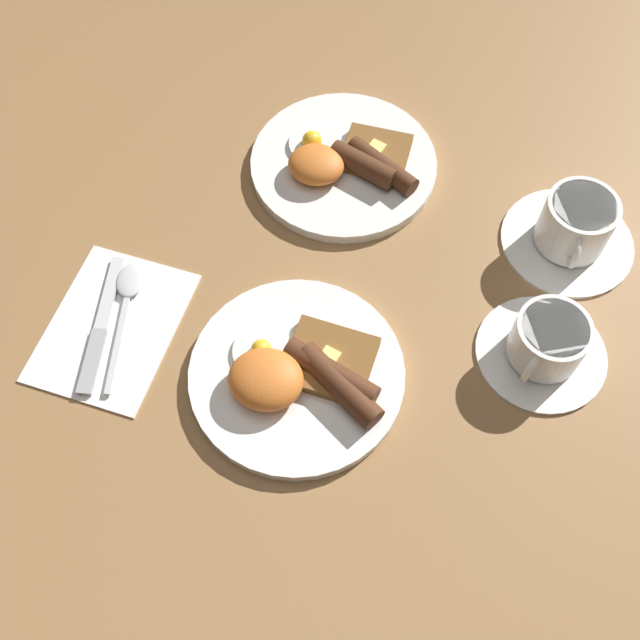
{
  "coord_description": "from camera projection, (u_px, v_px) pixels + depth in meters",
  "views": [
    {
      "loc": [
        0.1,
        -0.34,
        0.78
      ],
      "look_at": [
        0.01,
        0.06,
        0.03
      ],
      "focal_mm": 42.0,
      "sensor_mm": 36.0,
      "label": 1
    }
  ],
  "objects": [
    {
      "name": "breakfast_plate_near",
      "position": [
        298.0,
        374.0,
        0.84
      ],
      "size": [
        0.24,
        0.24,
        0.05
      ],
      "color": "white",
      "rests_on": "ground_plane"
    },
    {
      "name": "spoon",
      "position": [
        128.0,
        293.0,
        0.9
      ],
      "size": [
        0.05,
        0.18,
        0.01
      ],
      "rotation": [
        0.0,
        0.0,
        1.72
      ],
      "color": "silver",
      "rests_on": "napkin"
    },
    {
      "name": "knife",
      "position": [
        100.0,
        331.0,
        0.87
      ],
      "size": [
        0.04,
        0.18,
        0.01
      ],
      "rotation": [
        0.0,
        0.0,
        1.69
      ],
      "color": "silver",
      "rests_on": "napkin"
    },
    {
      "name": "teacup_near",
      "position": [
        546.0,
        344.0,
        0.84
      ],
      "size": [
        0.15,
        0.15,
        0.07
      ],
      "color": "white",
      "rests_on": "ground_plane"
    },
    {
      "name": "ground_plane",
      "position": [
        297.0,
        377.0,
        0.85
      ],
      "size": [
        3.0,
        3.0,
        0.0
      ],
      "primitive_type": "plane",
      "color": "olive"
    },
    {
      "name": "napkin",
      "position": [
        113.0,
        326.0,
        0.88
      ],
      "size": [
        0.17,
        0.21,
        0.01
      ],
      "primitive_type": "cube",
      "rotation": [
        0.0,
        0.0,
        -0.11
      ],
      "color": "white",
      "rests_on": "ground_plane"
    },
    {
      "name": "breakfast_plate_far",
      "position": [
        345.0,
        163.0,
        0.99
      ],
      "size": [
        0.25,
        0.25,
        0.05
      ],
      "color": "white",
      "rests_on": "ground_plane"
    },
    {
      "name": "teacup_far",
      "position": [
        574.0,
        228.0,
        0.91
      ],
      "size": [
        0.17,
        0.17,
        0.08
      ],
      "color": "white",
      "rests_on": "ground_plane"
    }
  ]
}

